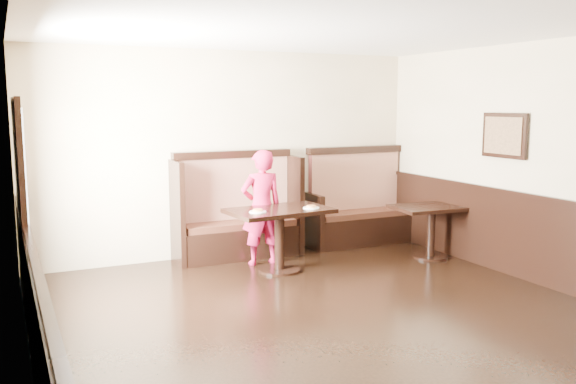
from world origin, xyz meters
TOP-DOWN VIEW (x-y plane):
  - ground at (0.00, 0.00)m, footprint 7.00×7.00m
  - room_shell at (-0.30, 0.28)m, footprint 7.00×7.00m
  - booth_main at (0.00, 3.30)m, footprint 1.75×0.72m
  - booth_neighbor at (1.95, 3.29)m, footprint 1.65×0.72m
  - table_main at (0.22, 2.37)m, footprint 1.31×0.89m
  - table_neighbor at (2.37, 2.10)m, footprint 1.08×0.76m
  - child at (0.15, 2.78)m, footprint 0.57×0.40m
  - pizza_plate_left at (-0.11, 2.26)m, footprint 0.21×0.21m
  - pizza_plate_right at (0.59, 2.23)m, footprint 0.20×0.20m

SIDE VIEW (x-z plane):
  - ground at x=0.00m, z-range 0.00..0.00m
  - booth_neighbor at x=1.95m, z-range -0.24..1.21m
  - booth_main at x=0.00m, z-range -0.20..1.25m
  - table_neighbor at x=2.37m, z-range 0.18..0.89m
  - table_main at x=0.22m, z-range 0.21..1.01m
  - room_shell at x=-0.30m, z-range -2.83..4.17m
  - child at x=0.15m, z-range 0.00..1.50m
  - pizza_plate_right at x=0.59m, z-range 0.79..0.83m
  - pizza_plate_left at x=-0.11m, z-range 0.79..0.83m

